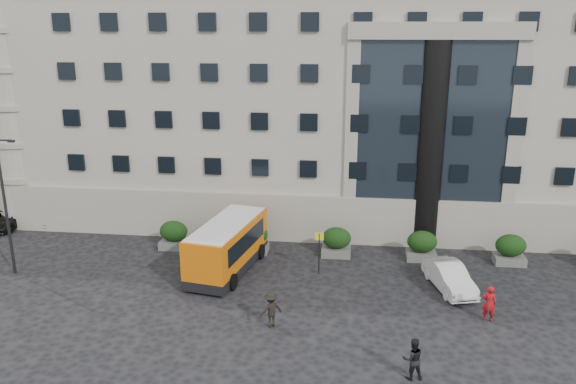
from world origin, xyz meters
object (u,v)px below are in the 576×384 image
object	(u,v)px
minibus	(228,244)
parked_car_c	(60,212)
hedge_e	(510,249)
pedestrian_c	(271,309)
hedge_a	(174,235)
hedge_b	(254,238)
hedge_d	(422,245)
parked_car_d	(8,219)
pedestrian_b	(413,359)
street_lamp	(6,201)
white_taxi	(449,277)
hedge_c	(336,242)
bus_stop_sign	(319,246)
pedestrian_a	(489,303)
red_truck	(47,185)

from	to	relation	value
minibus	parked_car_c	xyz separation A→B (m)	(-14.19, 7.16, -0.97)
hedge_e	pedestrian_c	size ratio (longest dim) A/B	1.05
hedge_a	hedge_b	world-z (taller)	same
hedge_b	hedge_d	bearing A→B (deg)	0.00
hedge_b	parked_car_d	bearing A→B (deg)	172.12
pedestrian_b	street_lamp	bearing A→B (deg)	-30.61
hedge_e	white_taxi	distance (m)	5.72
hedge_a	hedge_b	bearing A→B (deg)	0.00
hedge_a	hedge_c	world-z (taller)	same
white_taxi	pedestrian_b	distance (m)	8.91
bus_stop_sign	pedestrian_a	world-z (taller)	bus_stop_sign
pedestrian_a	bus_stop_sign	bearing A→B (deg)	-14.96
hedge_c	red_truck	distance (m)	25.54
pedestrian_a	pedestrian_b	bearing A→B (deg)	64.22
hedge_e	hedge_c	bearing A→B (deg)	180.00
hedge_a	street_lamp	xyz separation A→B (m)	(-7.94, -4.80, 3.44)
hedge_b	hedge_c	size ratio (longest dim) A/B	1.00
hedge_a	pedestrian_c	size ratio (longest dim) A/B	1.05
white_taxi	pedestrian_a	size ratio (longest dim) A/B	2.38
parked_car_c	white_taxi	xyz separation A→B (m)	(26.64, -8.13, 0.06)
hedge_c	parked_car_c	xyz separation A→B (m)	(-20.39, 4.20, -0.27)
street_lamp	red_truck	world-z (taller)	street_lamp
hedge_e	parked_car_d	size ratio (longest dim) A/B	0.41
hedge_b	pedestrian_a	bearing A→B (deg)	-29.43
hedge_e	pedestrian_b	distance (m)	14.19
pedestrian_b	white_taxi	bearing A→B (deg)	-119.36
hedge_a	pedestrian_c	xyz separation A→B (m)	(7.63, -8.99, -0.05)
parked_car_d	hedge_e	bearing A→B (deg)	-3.87
hedge_b	red_truck	distance (m)	20.75
white_taxi	hedge_b	bearing A→B (deg)	145.91
pedestrian_a	red_truck	bearing A→B (deg)	-14.61
street_lamp	pedestrian_b	size ratio (longest dim) A/B	4.47
hedge_c	white_taxi	size ratio (longest dim) A/B	0.42
street_lamp	pedestrian_b	bearing A→B (deg)	-19.20
red_truck	hedge_b	bearing A→B (deg)	-29.35
street_lamp	red_truck	size ratio (longest dim) A/B	1.69
red_truck	parked_car_d	distance (m)	6.47
hedge_a	pedestrian_a	distance (m)	19.39
bus_stop_sign	parked_car_c	xyz separation A→B (m)	(-19.49, 7.00, -1.07)
parked_car_c	parked_car_d	world-z (taller)	parked_car_c
hedge_b	hedge_c	distance (m)	5.20
pedestrian_a	parked_car_c	bearing A→B (deg)	-9.68
bus_stop_sign	pedestrian_c	world-z (taller)	bus_stop_sign
hedge_b	pedestrian_b	distance (m)	15.16
hedge_e	white_taxi	xyz separation A→B (m)	(-4.15, -3.93, -0.21)
bus_stop_sign	minibus	distance (m)	5.30
hedge_d	pedestrian_c	size ratio (longest dim) A/B	1.05
street_lamp	hedge_d	bearing A→B (deg)	11.53
parked_car_c	pedestrian_a	distance (m)	30.23
hedge_b	hedge_e	world-z (taller)	same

